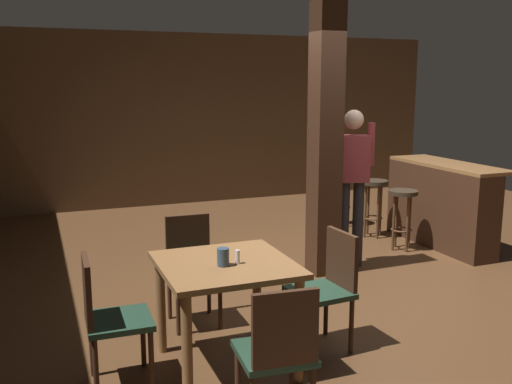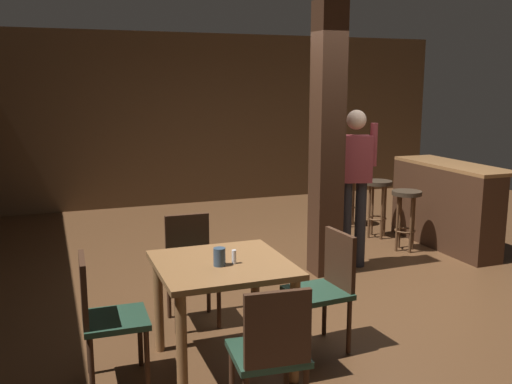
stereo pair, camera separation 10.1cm
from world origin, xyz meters
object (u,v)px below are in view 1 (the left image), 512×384
object	(u,v)px
standing_person	(352,177)
chair_north	(191,263)
chair_south	(278,350)
bar_stool_far	(342,185)
chair_west	(107,314)
bar_stool_mid	(374,194)
bar_stool_near	(402,205)
chair_east	(328,283)
salt_shaker	(238,257)
dining_table	(226,281)
napkin_cup	(223,257)
bar_counter	(440,204)

from	to	relation	value
standing_person	chair_north	bearing A→B (deg)	-158.18
chair_south	bar_stool_far	world-z (taller)	chair_south
chair_west	bar_stool_mid	distance (m)	4.55
chair_west	bar_stool_near	bearing A→B (deg)	27.96
chair_north	chair_west	world-z (taller)	same
chair_east	standing_person	world-z (taller)	standing_person
chair_north	bar_stool_far	world-z (taller)	chair_north
chair_east	bar_stool_near	xyz separation A→B (m)	(2.08, 1.98, 0.05)
chair_west	bar_stool_far	bearing A→B (deg)	42.16
chair_west	bar_stool_near	xyz separation A→B (m)	(3.71, 1.97, 0.05)
salt_shaker	chair_west	bearing A→B (deg)	174.59
dining_table	chair_east	xyz separation A→B (m)	(0.82, 0.01, -0.13)
napkin_cup	dining_table	bearing A→B (deg)	60.61
napkin_cup	chair_south	bearing A→B (deg)	-84.76
salt_shaker	bar_stool_mid	distance (m)	3.92
bar_counter	standing_person	bearing A→B (deg)	-168.27
dining_table	chair_south	size ratio (longest dim) A/B	1.02
chair_west	bar_stool_far	size ratio (longest dim) A/B	1.14
dining_table	chair_south	distance (m)	0.86
chair_east	standing_person	distance (m)	2.10
chair_west	standing_person	bearing A→B (deg)	30.44
chair_east	bar_stool_far	xyz separation A→B (m)	(2.01, 3.31, 0.08)
chair_south	bar_stool_far	xyz separation A→B (m)	(2.80, 4.17, 0.08)
chair_north	bar_stool_mid	world-z (taller)	chair_north
napkin_cup	bar_stool_far	bearing A→B (deg)	49.76
chair_north	salt_shaker	world-z (taller)	chair_north
dining_table	chair_south	xyz separation A→B (m)	(0.03, -0.85, -0.13)
dining_table	napkin_cup	xyz separation A→B (m)	(-0.04, -0.07, 0.20)
salt_shaker	bar_counter	size ratio (longest dim) A/B	0.06
salt_shaker	bar_stool_near	xyz separation A→B (m)	(2.83, 2.06, -0.27)
chair_north	bar_stool_far	distance (m)	3.76
chair_west	bar_stool_mid	world-z (taller)	chair_west
dining_table	standing_person	world-z (taller)	standing_person
napkin_cup	bar_counter	xyz separation A→B (m)	(3.48, 2.04, -0.31)
chair_south	bar_counter	xyz separation A→B (m)	(3.41, 2.82, 0.02)
chair_east	standing_person	size ratio (longest dim) A/B	0.52
chair_south	standing_person	world-z (taller)	standing_person
chair_north	standing_person	world-z (taller)	standing_person
chair_west	bar_stool_far	xyz separation A→B (m)	(3.65, 3.30, 0.08)
chair_south	bar_stool_near	size ratio (longest dim) A/B	1.21
salt_shaker	bar_counter	world-z (taller)	bar_counter
chair_north	salt_shaker	bearing A→B (deg)	-84.75
chair_west	bar_stool_mid	xyz separation A→B (m)	(3.72, 2.61, 0.06)
chair_south	bar_counter	bearing A→B (deg)	39.62
chair_south	bar_counter	world-z (taller)	bar_counter
dining_table	chair_east	bearing A→B (deg)	0.69
chair_west	bar_stool_far	distance (m)	4.92
dining_table	salt_shaker	world-z (taller)	salt_shaker
chair_east	bar_counter	distance (m)	3.28
napkin_cup	standing_person	size ratio (longest dim) A/B	0.07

